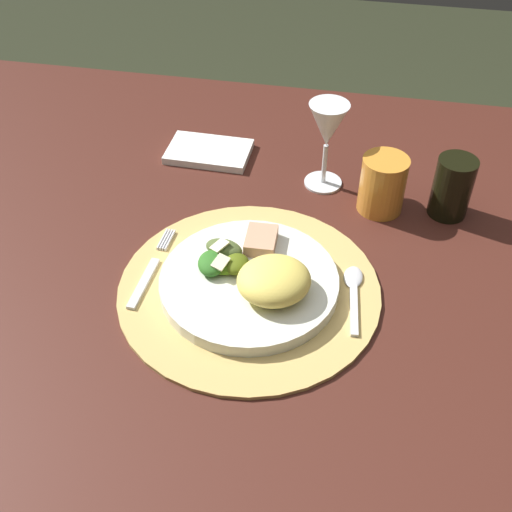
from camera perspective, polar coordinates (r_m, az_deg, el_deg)
ground_plane at (r=1.53m, az=-2.36°, el=-20.62°), size 6.00×6.00×0.00m
dining_table at (r=1.02m, az=-3.35°, el=-4.55°), size 1.25×1.08×0.73m
placemat at (r=0.89m, az=-0.62°, el=-2.95°), size 0.37×0.37×0.01m
dinner_plate at (r=0.88m, az=-0.62°, el=-2.37°), size 0.25×0.25×0.02m
pasta_serving at (r=0.84m, az=1.61°, el=-2.20°), size 0.13×0.13×0.04m
salad_greens at (r=0.88m, az=-2.97°, el=-0.30°), size 0.08×0.08×0.03m
bread_piece at (r=0.91m, az=0.46°, el=1.40°), size 0.05×0.06×0.02m
fork at (r=0.92m, az=-9.47°, el=-1.32°), size 0.02×0.17×0.00m
spoon at (r=0.89m, az=8.71°, el=-2.79°), size 0.03×0.13×0.01m
napkin at (r=1.15m, az=-4.23°, el=9.29°), size 0.15×0.10×0.01m
wine_glass at (r=1.03m, az=6.42°, el=11.23°), size 0.06×0.06×0.15m
amber_tumbler at (r=1.02m, az=11.26°, el=6.30°), size 0.07×0.07×0.09m
dark_tumbler at (r=1.03m, az=17.15°, el=5.89°), size 0.06×0.06×0.10m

